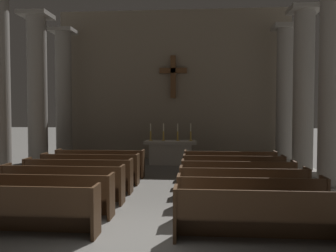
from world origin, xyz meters
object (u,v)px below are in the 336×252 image
at_px(pew_right_row_6, 230,165).
at_px(column_left_fourth, 64,97).
at_px(pew_left_row_6, 100,163).
at_px(pew_right_row_2, 250,199).
at_px(column_right_third, 303,94).
at_px(pew_left_row_3, 63,184).
at_px(pew_right_row_3, 243,187).
at_px(pew_left_row_5, 90,169).
at_px(pew_right_row_1, 260,215).
at_px(pew_right_row_4, 238,178).
at_px(pew_left_row_2, 43,195).
at_px(candlestick_outer_right, 191,135).
at_px(column_left_third, 37,95).
at_px(column_right_second, 332,90).
at_px(candlestick_outer_left, 151,135).
at_px(pew_left_row_1, 17,210).
at_px(candlestick_inner_right, 178,135).
at_px(altar, 171,152).
at_px(candlestick_inner_left, 163,135).
at_px(column_right_fourth, 285,97).
at_px(pew_left_row_4, 78,175).
at_px(pew_right_row_5, 233,171).

xyz_separation_m(pew_right_row_6, column_left_fourth, (-7.04, 3.66, 2.39)).
xyz_separation_m(pew_left_row_6, pew_right_row_2, (4.40, -4.58, 0.00)).
bearing_deg(column_right_third, pew_left_row_3, -147.86).
bearing_deg(pew_right_row_3, pew_left_row_3, 180.00).
bearing_deg(pew_right_row_3, pew_left_row_5, 152.53).
bearing_deg(pew_right_row_1, pew_right_row_4, 90.00).
bearing_deg(pew_left_row_2, pew_left_row_3, 90.00).
relative_size(pew_right_row_4, candlestick_outer_right, 4.13).
distance_m(pew_left_row_6, pew_right_row_4, 4.96).
relative_size(pew_left_row_5, column_left_third, 0.51).
relative_size(column_right_second, candlestick_outer_left, 8.08).
xyz_separation_m(pew_left_row_6, pew_right_row_4, (4.40, -2.29, 0.00)).
xyz_separation_m(pew_left_row_5, pew_left_row_6, (0.00, 1.14, 0.00)).
bearing_deg(pew_right_row_3, candlestick_outer_left, 115.16).
relative_size(pew_left_row_2, pew_right_row_2, 1.00).
relative_size(pew_left_row_1, candlestick_inner_right, 4.13).
distance_m(pew_left_row_2, column_left_fourth, 8.98).
relative_size(altar, candlestick_inner_left, 3.01).
distance_m(column_left_fourth, column_right_fourth, 9.68).
relative_size(pew_left_row_3, column_right_fourth, 0.51).
distance_m(pew_left_row_5, altar, 4.75).
bearing_deg(pew_right_row_2, column_right_fourth, 72.23).
relative_size(pew_left_row_5, candlestick_inner_left, 4.13).
height_order(pew_right_row_2, column_left_fourth, column_left_fourth).
relative_size(column_left_third, column_right_third, 1.00).
distance_m(pew_left_row_5, pew_right_row_3, 4.96).
relative_size(pew_left_row_3, altar, 1.37).
bearing_deg(pew_left_row_1, candlestick_inner_right, 74.11).
height_order(pew_right_row_1, pew_right_row_4, same).
relative_size(pew_left_row_4, pew_right_row_5, 1.00).
bearing_deg(column_left_fourth, pew_left_row_1, -74.28).
relative_size(pew_left_row_3, pew_right_row_1, 1.00).
relative_size(pew_right_row_1, altar, 1.37).
distance_m(pew_left_row_3, pew_left_row_6, 3.43).
bearing_deg(candlestick_outer_right, column_left_third, -160.00).
distance_m(pew_right_row_4, column_right_third, 4.84).
xyz_separation_m(pew_left_row_3, pew_right_row_2, (4.40, -1.14, 0.00)).
bearing_deg(column_right_fourth, candlestick_inner_left, -173.37).
relative_size(pew_left_row_1, candlestick_outer_left, 4.13).
bearing_deg(pew_left_row_2, candlestick_inner_right, 71.87).
height_order(pew_right_row_3, column_right_second, column_right_second).
bearing_deg(column_right_third, pew_left_row_6, -171.98).
height_order(pew_left_row_5, candlestick_outer_left, candlestick_outer_left).
distance_m(pew_left_row_4, column_left_fourth, 6.94).
bearing_deg(pew_right_row_3, pew_left_row_2, -165.43).
height_order(pew_right_row_4, pew_right_row_6, same).
relative_size(pew_left_row_3, pew_left_row_5, 1.00).
xyz_separation_m(pew_right_row_4, candlestick_inner_left, (-2.50, 5.35, 0.77)).
height_order(pew_left_row_4, column_right_third, column_right_third).
xyz_separation_m(pew_right_row_5, candlestick_inner_left, (-2.50, 4.21, 0.77)).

